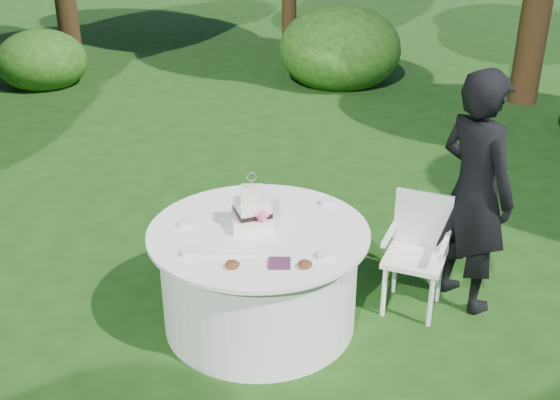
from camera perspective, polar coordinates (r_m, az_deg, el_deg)
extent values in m
plane|color=#17320D|center=(4.98, -1.75, -10.43)|extent=(80.00, 80.00, 0.00)
cube|color=#4A203E|center=(4.16, -0.06, -5.54)|extent=(0.14, 0.14, 0.02)
ellipsoid|color=white|center=(4.26, -3.81, -4.83)|extent=(0.48, 0.07, 0.01)
imported|color=black|center=(4.98, 16.58, 0.67)|extent=(0.73, 0.80, 1.84)
cylinder|color=silver|center=(4.78, -1.81, -6.83)|extent=(1.40, 1.40, 0.74)
cylinder|color=white|center=(4.58, -1.88, -2.75)|extent=(1.56, 1.56, 0.03)
cube|color=white|center=(4.60, -2.41, -1.75)|extent=(0.32, 0.32, 0.09)
cube|color=white|center=(4.55, -2.43, -0.63)|extent=(0.28, 0.28, 0.09)
cube|color=white|center=(4.51, -2.45, 0.51)|extent=(0.16, 0.16, 0.09)
cube|color=black|center=(4.57, -2.42, -1.03)|extent=(0.29, 0.29, 0.03)
sphere|color=#E44376|center=(4.46, -1.59, -1.43)|extent=(0.08, 0.08, 0.08)
cylinder|color=silver|center=(4.48, -2.47, 1.38)|extent=(0.01, 0.01, 0.05)
torus|color=silver|center=(4.45, -2.49, 2.08)|extent=(0.07, 0.02, 0.07)
cube|color=white|center=(4.98, 11.65, -4.99)|extent=(0.55, 0.55, 0.04)
cube|color=silver|center=(5.04, 12.34, -1.59)|extent=(0.41, 0.19, 0.43)
cylinder|color=white|center=(4.98, 9.05, -7.86)|extent=(0.04, 0.04, 0.42)
cylinder|color=silver|center=(4.94, 12.98, -8.60)|extent=(0.04, 0.04, 0.42)
cylinder|color=silver|center=(5.27, 9.98, -5.92)|extent=(0.04, 0.04, 0.42)
cylinder|color=white|center=(5.23, 13.69, -6.60)|extent=(0.04, 0.04, 0.42)
cube|color=white|center=(4.94, 9.50, -2.96)|extent=(0.17, 0.37, 0.04)
cube|color=white|center=(4.88, 14.15, -3.78)|extent=(0.17, 0.37, 0.04)
cylinder|color=white|center=(4.94, 4.12, -0.17)|extent=(0.10, 0.10, 0.04)
cylinder|color=white|center=(4.24, 3.92, -4.75)|extent=(0.10, 0.10, 0.04)
cylinder|color=white|center=(4.66, -8.25, -2.03)|extent=(0.10, 0.10, 0.04)
cylinder|color=white|center=(4.29, -7.94, -4.55)|extent=(0.10, 0.10, 0.04)
ellipsoid|color=#562D16|center=(4.12, 2.18, -5.61)|extent=(0.09, 0.09, 0.05)
ellipsoid|color=#562D16|center=(4.13, -4.19, -5.61)|extent=(0.09, 0.09, 0.05)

